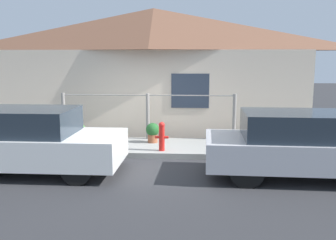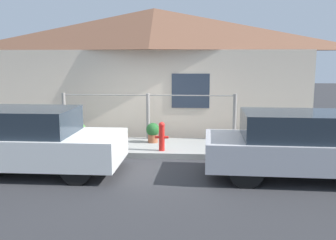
# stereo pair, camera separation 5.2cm
# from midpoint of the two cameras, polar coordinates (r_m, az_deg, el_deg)

# --- Properties ---
(ground_plane) EXTENTS (60.00, 60.00, 0.00)m
(ground_plane) POSITION_cam_midpoint_polar(r_m,az_deg,el_deg) (9.03, -4.46, -5.91)
(ground_plane) COLOR #2D2D30
(sidewalk) EXTENTS (24.00, 1.81, 0.14)m
(sidewalk) POSITION_cam_midpoint_polar(r_m,az_deg,el_deg) (9.88, -3.73, -4.16)
(sidewalk) COLOR gray
(sidewalk) RESTS_ON ground_plane
(house) EXTENTS (9.80, 2.23, 3.94)m
(house) POSITION_cam_midpoint_polar(r_m,az_deg,el_deg) (12.01, -2.37, 12.74)
(house) COLOR beige
(house) RESTS_ON ground_plane
(fence) EXTENTS (4.90, 0.10, 1.28)m
(fence) POSITION_cam_midpoint_polar(r_m,az_deg,el_deg) (10.47, -3.24, 0.89)
(fence) COLOR gray
(fence) RESTS_ON sidewalk
(car_left) EXTENTS (3.74, 1.68, 1.35)m
(car_left) POSITION_cam_midpoint_polar(r_m,az_deg,el_deg) (8.32, -20.42, -3.01)
(car_left) COLOR white
(car_left) RESTS_ON ground_plane
(car_right) EXTENTS (4.04, 1.77, 1.33)m
(car_right) POSITION_cam_midpoint_polar(r_m,az_deg,el_deg) (7.92, 19.89, -3.58)
(car_right) COLOR #B7B7BC
(car_right) RESTS_ON ground_plane
(fire_hydrant) EXTENTS (0.33, 0.15, 0.71)m
(fire_hydrant) POSITION_cam_midpoint_polar(r_m,az_deg,el_deg) (9.14, -1.12, -2.41)
(fire_hydrant) COLOR red
(fire_hydrant) RESTS_ON sidewalk
(potted_plant_near_hydrant) EXTENTS (0.36, 0.36, 0.53)m
(potted_plant_near_hydrant) POSITION_cam_midpoint_polar(r_m,az_deg,el_deg) (10.06, -2.50, -1.80)
(potted_plant_near_hydrant) COLOR #9E5638
(potted_plant_near_hydrant) RESTS_ON sidewalk
(potted_plant_by_fence) EXTENTS (0.33, 0.33, 0.50)m
(potted_plant_by_fence) POSITION_cam_midpoint_polar(r_m,az_deg,el_deg) (10.53, -13.50, -1.65)
(potted_plant_by_fence) COLOR slate
(potted_plant_by_fence) RESTS_ON sidewalk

